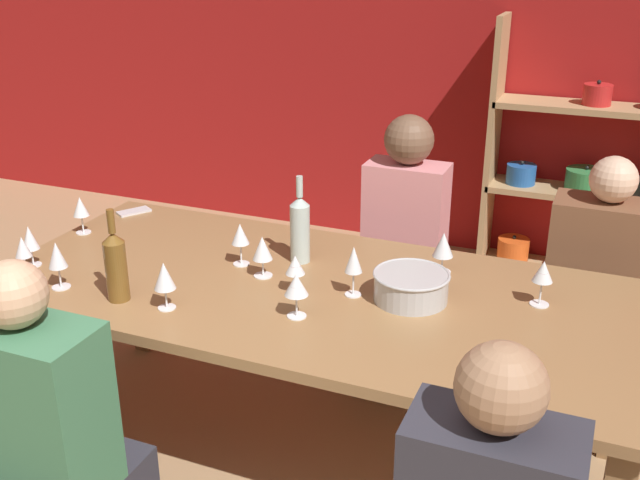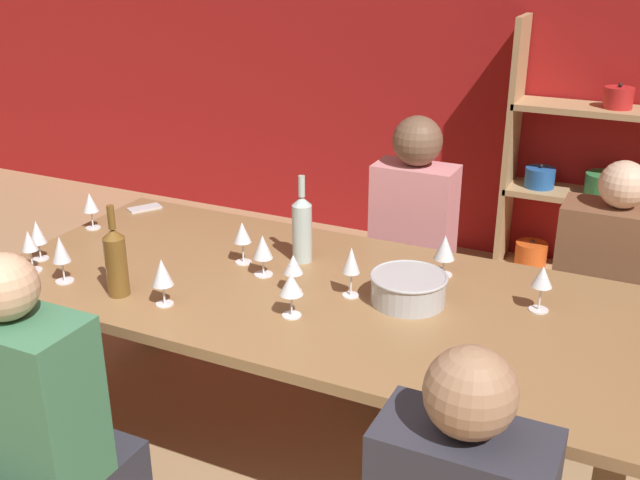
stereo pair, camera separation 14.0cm
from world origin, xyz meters
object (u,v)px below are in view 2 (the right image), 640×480
at_px(wine_glass_white_c, 61,251).
at_px(wine_glass_red_c, 29,243).
at_px(wine_glass_white_b, 90,204).
at_px(wine_glass_empty_a, 351,262).
at_px(wine_glass_white_e, 263,248).
at_px(person_near_b, 38,475).
at_px(shelf_unit, 609,191).
at_px(wine_glass_red_d, 162,274).
at_px(wine_bottle_green, 116,261).
at_px(dining_table, 308,305).
at_px(person_far_b, 411,276).
at_px(wine_glass_red_e, 291,285).
at_px(wine_bottle_dark, 302,228).
at_px(wine_glass_red_b, 542,278).
at_px(wine_glass_white_d, 242,234).
at_px(wine_glass_white_a, 37,233).
at_px(person_far_a, 601,325).
at_px(mixing_bowl, 408,288).
at_px(wine_glass_empty_b, 445,248).
at_px(cell_phone, 144,208).
at_px(wine_glass_red_a, 293,266).

height_order(wine_glass_white_c, wine_glass_red_c, wine_glass_white_c).
relative_size(wine_glass_white_b, wine_glass_empty_a, 0.87).
bearing_deg(wine_glass_white_e, person_near_b, -106.10).
bearing_deg(shelf_unit, wine_glass_red_d, -115.81).
bearing_deg(wine_glass_red_c, wine_glass_white_e, 23.25).
relative_size(shelf_unit, wine_bottle_green, 4.53).
bearing_deg(wine_bottle_green, wine_glass_white_e, 43.91).
distance_m(dining_table, wine_glass_red_d, 0.56).
xyz_separation_m(shelf_unit, person_far_b, (-0.73, -1.37, -0.12)).
height_order(wine_glass_white_b, wine_glass_red_e, wine_glass_white_b).
distance_m(wine_bottle_green, person_near_b, 0.75).
bearing_deg(wine_bottle_dark, wine_glass_white_e, -111.72).
xyz_separation_m(shelf_unit, wine_glass_white_b, (-1.97, -2.10, 0.29)).
bearing_deg(wine_glass_red_b, wine_glass_white_d, -175.33).
bearing_deg(wine_glass_white_b, wine_glass_white_c, -59.42).
distance_m(dining_table, wine_glass_red_e, 0.30).
bearing_deg(wine_glass_red_c, wine_glass_white_a, 120.37).
xyz_separation_m(wine_glass_white_c, person_far_a, (1.82, 1.20, -0.47)).
bearing_deg(mixing_bowl, wine_bottle_dark, 162.03).
xyz_separation_m(wine_glass_white_c, wine_glass_empty_b, (1.26, 0.67, -0.01)).
xyz_separation_m(cell_phone, person_far_a, (2.05, 0.43, -0.35)).
bearing_deg(wine_glass_red_d, wine_glass_white_c, -178.87).
height_order(wine_glass_red_c, cell_phone, wine_glass_red_c).
bearing_deg(wine_glass_red_a, mixing_bowl, 13.43).
height_order(mixing_bowl, person_near_b, person_near_b).
relative_size(wine_glass_red_a, wine_glass_white_a, 0.87).
relative_size(shelf_unit, wine_glass_white_a, 9.39).
bearing_deg(wine_glass_white_a, mixing_bowl, 10.80).
bearing_deg(wine_glass_red_d, dining_table, 41.18).
bearing_deg(wine_glass_white_a, wine_glass_red_e, 0.38).
xyz_separation_m(wine_glass_white_d, wine_glass_red_c, (-0.69, -0.42, -0.01)).
distance_m(wine_glass_red_b, person_near_b, 1.75).
height_order(wine_bottle_dark, wine_glass_white_d, wine_bottle_dark).
height_order(wine_glass_white_b, wine_glass_empty_a, wine_glass_empty_a).
relative_size(wine_glass_empty_a, cell_phone, 1.15).
relative_size(wine_glass_red_a, wine_glass_empty_b, 0.88).
bearing_deg(wine_glass_empty_b, mixing_bowl, -99.38).
relative_size(wine_glass_red_a, wine_glass_white_c, 0.79).
height_order(mixing_bowl, wine_bottle_dark, wine_bottle_dark).
relative_size(wine_bottle_green, wine_glass_red_a, 2.37).
distance_m(mixing_bowl, wine_glass_red_b, 0.45).
bearing_deg(wine_bottle_dark, cell_phone, 167.28).
relative_size(wine_bottle_dark, wine_glass_red_e, 2.21).
height_order(dining_table, cell_phone, cell_phone).
relative_size(wine_glass_white_e, wine_glass_red_e, 1.02).
bearing_deg(wine_glass_red_c, wine_glass_red_e, 5.58).
distance_m(wine_glass_white_b, person_far_b, 1.49).
relative_size(wine_glass_white_d, wine_glass_red_d, 0.99).
xyz_separation_m(wine_glass_red_e, cell_phone, (-1.12, 0.65, -0.11)).
xyz_separation_m(wine_glass_white_b, wine_glass_red_e, (1.17, -0.35, 0.00)).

